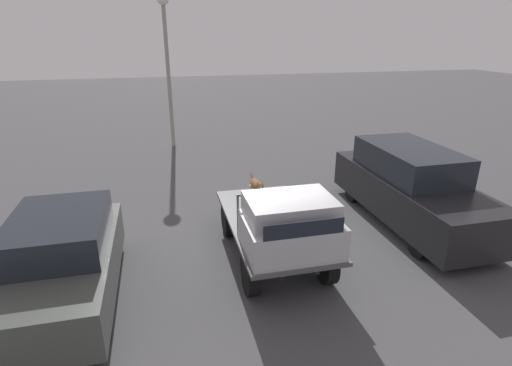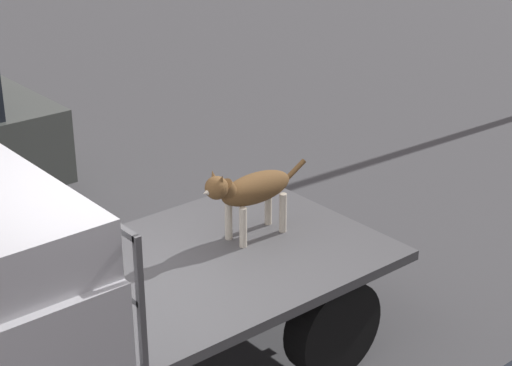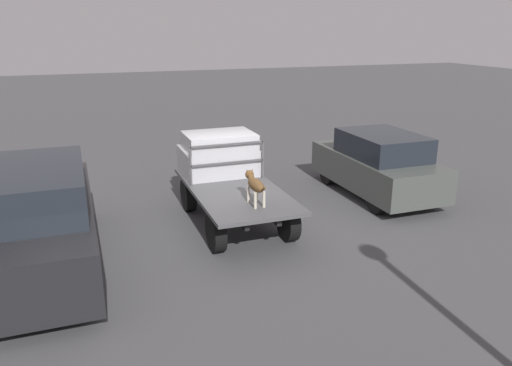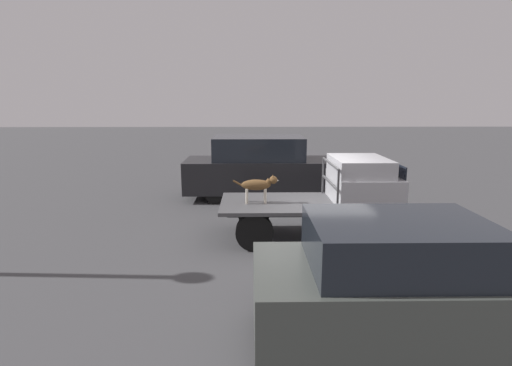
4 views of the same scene
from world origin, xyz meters
name	(u,v)px [view 2 (image 2 of 4)]	position (x,y,z in m)	size (l,w,h in m)	color
flatbed_truck	(138,316)	(0.00, 0.00, 0.62)	(3.99, 1.88, 0.86)	black
truck_headboard	(68,233)	(0.48, 0.00, 1.46)	(0.04, 1.76, 0.90)	#4C4C4F
dog	(250,191)	(-1.13, -0.08, 1.27)	(1.04, 0.24, 0.65)	beige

